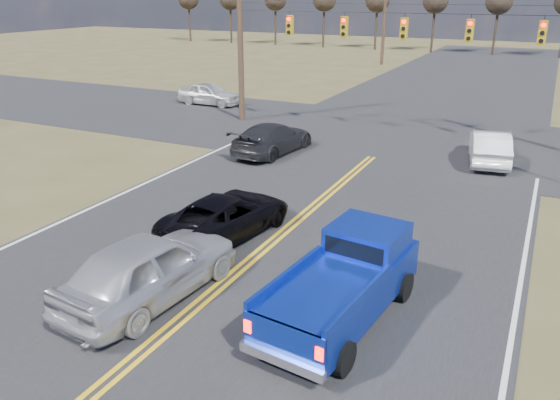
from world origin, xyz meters
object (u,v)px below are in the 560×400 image
at_px(pickup_truck, 345,282).
at_px(black_suv, 227,215).
at_px(dgrey_car_queue, 273,138).
at_px(white_car_queue, 490,147).
at_px(cross_car_west, 209,94).
at_px(silver_suv, 150,267).

height_order(pickup_truck, black_suv, pickup_truck).
bearing_deg(pickup_truck, dgrey_car_queue, 130.25).
bearing_deg(white_car_queue, cross_car_west, -26.70).
relative_size(silver_suv, white_car_queue, 1.13).
relative_size(black_suv, cross_car_west, 1.09).
bearing_deg(silver_suv, white_car_queue, -105.51).
bearing_deg(cross_car_west, pickup_truck, -140.38).
distance_m(pickup_truck, dgrey_car_queue, 13.65).
bearing_deg(cross_car_west, black_suv, -145.72).
distance_m(pickup_truck, black_suv, 5.51).
bearing_deg(dgrey_car_queue, cross_car_west, -36.98).
height_order(dgrey_car_queue, cross_car_west, cross_car_west).
bearing_deg(black_suv, white_car_queue, -110.38).
relative_size(pickup_truck, silver_suv, 1.05).
distance_m(black_suv, white_car_queue, 13.00).
height_order(white_car_queue, dgrey_car_queue, white_car_queue).
height_order(silver_suv, dgrey_car_queue, silver_suv).
bearing_deg(pickup_truck, cross_car_west, 136.41).
bearing_deg(pickup_truck, silver_suv, -157.78).
height_order(black_suv, dgrey_car_queue, dgrey_car_queue).
relative_size(white_car_queue, cross_car_west, 1.03).
relative_size(pickup_truck, cross_car_west, 1.23).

